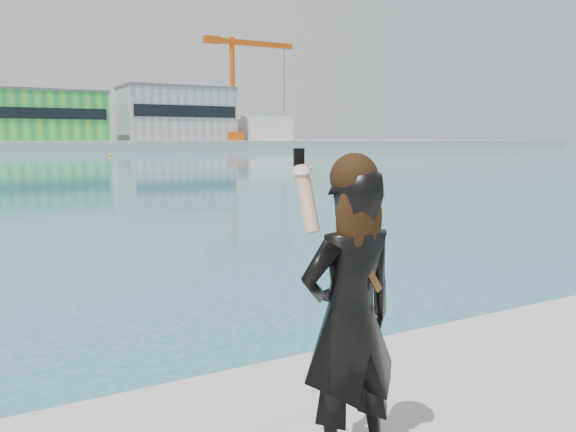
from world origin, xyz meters
name	(u,v)px	position (x,y,z in m)	size (l,w,h in m)	color
warehouse_green	(29,116)	(8.00, 127.98, 7.26)	(30.60, 16.36, 10.50)	green
warehouse_grey_right	(176,114)	(40.00, 127.98, 8.26)	(25.50, 15.35, 12.50)	gray
ancillary_shed	(263,128)	(62.00, 126.00, 5.00)	(12.00, 10.00, 6.00)	silver
dock_crane	(237,85)	(53.20, 122.00, 15.07)	(23.00, 4.00, 24.00)	#F1540E
flagpole_right	(105,119)	(22.09, 121.00, 6.54)	(1.28, 0.16, 8.00)	silver
buoy_near	(111,156)	(15.32, 83.28, 0.00)	(0.50, 0.50, 0.50)	yellow
woman	(350,311)	(-0.58, -0.55, 1.71)	(0.63, 0.42, 1.79)	black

